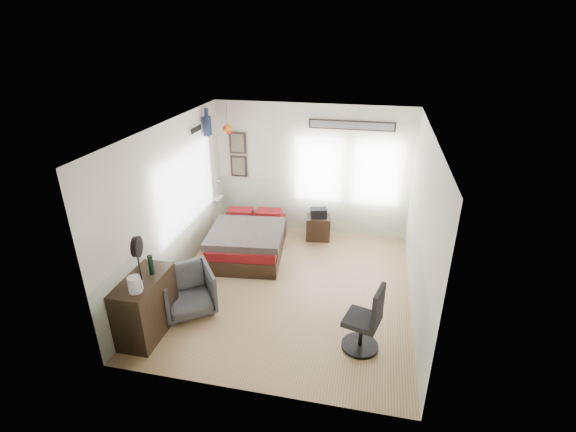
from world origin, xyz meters
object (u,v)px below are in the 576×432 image
Objects in this scene: armchair at (187,291)px; nightstand at (318,228)px; bed at (248,240)px; dresser at (146,306)px; task_chair at (366,325)px.

armchair is 3.24m from nightstand.
bed is 1.52m from nightstand.
dresser is at bearing -155.96° from armchair.
nightstand is at bearing 124.83° from task_chair.
task_chair is at bearing 5.47° from dresser.
dresser is 3.93m from nightstand.
task_chair reaches higher than bed.
bed is 1.95× the size of task_chair.
task_chair is at bearing -42.45° from armchair.
dresser reaches higher than armchair.
armchair is at bearing -108.05° from bed.
bed is at bearing 73.73° from dresser.
bed is 2.54× the size of armchair.
armchair is (-0.39, -1.91, 0.07)m from bed.
bed is 4.06× the size of nightstand.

